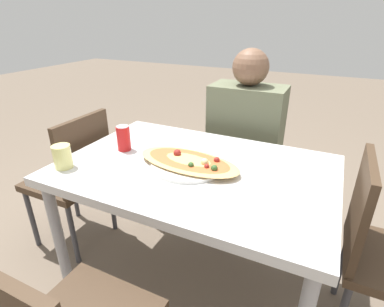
% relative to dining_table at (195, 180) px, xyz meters
% --- Properties ---
extents(ground_plane, '(14.00, 14.00, 0.00)m').
position_rel_dining_table_xyz_m(ground_plane, '(0.00, 0.00, -0.65)').
color(ground_plane, '#6B5B4C').
extents(dining_table, '(1.20, 0.81, 0.72)m').
position_rel_dining_table_xyz_m(dining_table, '(0.00, 0.00, 0.00)').
color(dining_table, silver).
rests_on(dining_table, ground_plane).
extents(chair_far_seated, '(0.40, 0.40, 0.85)m').
position_rel_dining_table_xyz_m(chair_far_seated, '(0.05, 0.73, -0.17)').
color(chair_far_seated, '#3F2D1E').
rests_on(chair_far_seated, ground_plane).
extents(chair_side_left, '(0.40, 0.40, 0.85)m').
position_rel_dining_table_xyz_m(chair_side_left, '(-0.79, 0.01, -0.17)').
color(chair_side_left, '#3F2D1E').
rests_on(chair_side_left, ground_plane).
extents(chair_side_right, '(0.40, 0.40, 0.85)m').
position_rel_dining_table_xyz_m(chair_side_right, '(0.79, 0.09, -0.17)').
color(chair_side_right, '#3F2D1E').
rests_on(chair_side_right, ground_plane).
extents(person_seated, '(0.44, 0.27, 1.17)m').
position_rel_dining_table_xyz_m(person_seated, '(0.05, 0.62, 0.04)').
color(person_seated, '#2D2D38').
rests_on(person_seated, ground_plane).
extents(pizza_main, '(0.51, 0.33, 0.06)m').
position_rel_dining_table_xyz_m(pizza_main, '(-0.03, -0.01, 0.09)').
color(pizza_main, white).
rests_on(pizza_main, dining_table).
extents(soda_can, '(0.07, 0.07, 0.12)m').
position_rel_dining_table_xyz_m(soda_can, '(-0.40, 0.01, 0.14)').
color(soda_can, red).
rests_on(soda_can, dining_table).
extents(drink_glass, '(0.08, 0.08, 0.10)m').
position_rel_dining_table_xyz_m(drink_glass, '(-0.52, -0.26, 0.13)').
color(drink_glass, '#E0DB7F').
rests_on(drink_glass, dining_table).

